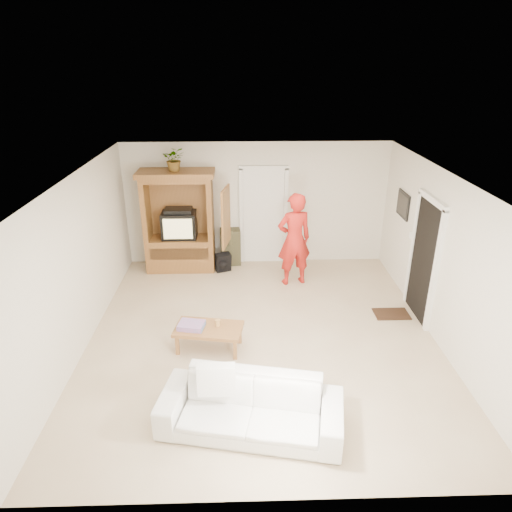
{
  "coord_description": "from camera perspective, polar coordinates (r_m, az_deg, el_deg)",
  "views": [
    {
      "loc": [
        -0.29,
        -6.25,
        4.13
      ],
      "look_at": [
        -0.08,
        0.6,
        1.15
      ],
      "focal_mm": 32.0,
      "sensor_mm": 36.0,
      "label": 1
    }
  ],
  "objects": [
    {
      "name": "doormat",
      "position": [
        8.4,
        16.57,
        -6.95
      ],
      "size": [
        0.6,
        0.4,
        0.02
      ],
      "primitive_type": "cube",
      "color": "#382316",
      "rests_on": "floor"
    },
    {
      "name": "wall_left",
      "position": [
        7.29,
        -21.33,
        -1.05
      ],
      "size": [
        0.0,
        6.0,
        6.0
      ],
      "primitive_type": "plane",
      "rotation": [
        1.57,
        0.0,
        1.57
      ],
      "color": "silver",
      "rests_on": "floor"
    },
    {
      "name": "ceiling",
      "position": [
        6.44,
        0.88,
        9.75
      ],
      "size": [
        6.0,
        6.0,
        0.0
      ],
      "primitive_type": "plane",
      "rotation": [
        3.14,
        0.0,
        0.0
      ],
      "color": "white",
      "rests_on": "floor"
    },
    {
      "name": "wall_right",
      "position": [
        7.5,
        22.3,
        -0.52
      ],
      "size": [
        0.0,
        6.0,
        6.0
      ],
      "primitive_type": "plane",
      "rotation": [
        1.57,
        0.0,
        -1.57
      ],
      "color": "silver",
      "rests_on": "floor"
    },
    {
      "name": "towel",
      "position": [
        7.04,
        -8.08,
        -8.59
      ],
      "size": [
        0.43,
        0.35,
        0.08
      ],
      "primitive_type": "cube",
      "rotation": [
        0.0,
        0.0,
        -0.2
      ],
      "color": "#E54C86",
      "rests_on": "coffee_table"
    },
    {
      "name": "man",
      "position": [
        8.81,
        4.8,
        2.07
      ],
      "size": [
        0.76,
        0.59,
        1.85
      ],
      "primitive_type": "imported",
      "rotation": [
        0.0,
        0.0,
        3.38
      ],
      "color": "red",
      "rests_on": "floor"
    },
    {
      "name": "candle",
      "position": [
        7.04,
        -4.8,
        -8.33
      ],
      "size": [
        0.08,
        0.08,
        0.1
      ],
      "primitive_type": "cylinder",
      "color": "tan",
      "rests_on": "coffee_table"
    },
    {
      "name": "door_back",
      "position": [
        9.74,
        0.94,
        4.89
      ],
      "size": [
        0.85,
        0.05,
        2.04
      ],
      "primitive_type": "cube",
      "color": "white",
      "rests_on": "floor"
    },
    {
      "name": "wall_back",
      "position": [
        9.68,
        0.05,
        6.51
      ],
      "size": [
        5.5,
        0.0,
        5.5
      ],
      "primitive_type": "plane",
      "rotation": [
        1.57,
        0.0,
        0.0
      ],
      "color": "silver",
      "rests_on": "floor"
    },
    {
      "name": "plant",
      "position": [
        9.15,
        -10.16,
        11.84
      ],
      "size": [
        0.45,
        0.4,
        0.47
      ],
      "primitive_type": "imported",
      "rotation": [
        0.0,
        0.0,
        0.08
      ],
      "color": "#4C7238",
      "rests_on": "armoire"
    },
    {
      "name": "framed_picture",
      "position": [
        9.05,
        17.93,
        6.12
      ],
      "size": [
        0.03,
        0.6,
        0.48
      ],
      "primitive_type": "cube",
      "color": "black",
      "rests_on": "wall_right"
    },
    {
      "name": "doorway_right",
      "position": [
        8.1,
        20.24,
        -0.6
      ],
      "size": [
        0.05,
        0.9,
        2.04
      ],
      "primitive_type": "cube",
      "color": "black",
      "rests_on": "floor"
    },
    {
      "name": "sofa",
      "position": [
        5.72,
        -0.68,
        -18.38
      ],
      "size": [
        2.29,
        1.25,
        0.63
      ],
      "primitive_type": "imported",
      "rotation": [
        0.0,
        0.0,
        -0.19
      ],
      "color": "silver",
      "rests_on": "floor"
    },
    {
      "name": "wall_front",
      "position": [
        4.32,
        2.62,
        -17.49
      ],
      "size": [
        5.5,
        0.0,
        5.5
      ],
      "primitive_type": "plane",
      "rotation": [
        -1.57,
        0.0,
        0.0
      ],
      "color": "silver",
      "rests_on": "floor"
    },
    {
      "name": "armoire",
      "position": [
        9.56,
        -9.39,
        3.5
      ],
      "size": [
        1.82,
        1.14,
        2.1
      ],
      "color": "brown",
      "rests_on": "floor"
    },
    {
      "name": "backpack_black",
      "position": [
        9.58,
        -4.14,
        -0.84
      ],
      "size": [
        0.36,
        0.29,
        0.39
      ],
      "primitive_type": null,
      "rotation": [
        0.0,
        0.0,
        0.38
      ],
      "color": "black",
      "rests_on": "floor"
    },
    {
      "name": "floor",
      "position": [
        7.5,
        0.76,
        -9.93
      ],
      "size": [
        6.0,
        6.0,
        0.0
      ],
      "primitive_type": "plane",
      "color": "tan",
      "rests_on": "ground"
    },
    {
      "name": "backpack_olive",
      "position": [
        9.84,
        -3.2,
        1.17
      ],
      "size": [
        0.44,
        0.34,
        0.79
      ],
      "primitive_type": null,
      "rotation": [
        0.0,
        0.0,
        0.09
      ],
      "color": "#47442B",
      "rests_on": "floor"
    },
    {
      "name": "coffee_table",
      "position": [
        7.06,
        -5.93,
        -9.21
      ],
      "size": [
        1.09,
        0.71,
        0.38
      ],
      "rotation": [
        0.0,
        0.0,
        -0.16
      ],
      "color": "brown",
      "rests_on": "floor"
    }
  ]
}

